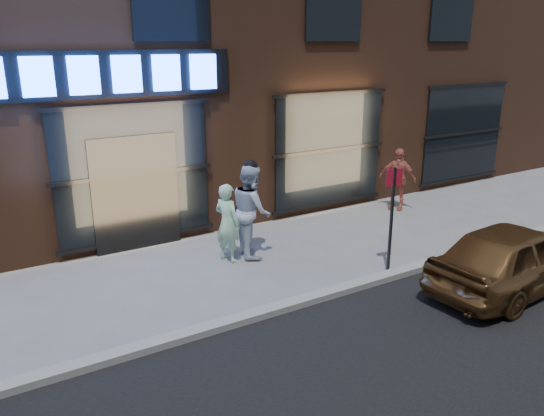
{
  "coord_description": "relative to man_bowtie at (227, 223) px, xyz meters",
  "views": [
    {
      "loc": [
        -3.05,
        -6.54,
        4.19
      ],
      "look_at": [
        1.89,
        1.6,
        1.2
      ],
      "focal_mm": 35.0,
      "sensor_mm": 36.0,
      "label": 1
    }
  ],
  "objects": [
    {
      "name": "ground",
      "position": [
        -1.3,
        -2.33,
        -0.79
      ],
      "size": [
        90.0,
        90.0,
        0.0
      ],
      "primitive_type": "plane",
      "color": "slate",
      "rests_on": "ground"
    },
    {
      "name": "gold_sedan",
      "position": [
        3.7,
        -3.75,
        -0.18
      ],
      "size": [
        3.7,
        1.7,
        1.23
      ],
      "primitive_type": "imported",
      "rotation": [
        0.0,
        0.0,
        1.64
      ],
      "color": "brown",
      "rests_on": "ground"
    },
    {
      "name": "passerby",
      "position": [
        5.31,
        0.8,
        0.01
      ],
      "size": [
        0.84,
        1.01,
        1.61
      ],
      "primitive_type": "imported",
      "rotation": [
        0.0,
        0.0,
        -1.01
      ],
      "color": "#BA5D4C",
      "rests_on": "ground"
    },
    {
      "name": "sign_post",
      "position": [
        2.39,
        -2.04,
        0.43
      ],
      "size": [
        0.32,
        0.1,
        2.02
      ],
      "rotation": [
        0.0,
        0.0,
        -0.21
      ],
      "color": "#262628",
      "rests_on": "ground"
    },
    {
      "name": "storefront_building",
      "position": [
        -1.31,
        5.66,
        4.36
      ],
      "size": [
        30.2,
        8.28,
        10.3
      ],
      "color": "#54301E",
      "rests_on": "ground"
    },
    {
      "name": "man_bowtie",
      "position": [
        0.0,
        0.0,
        0.0
      ],
      "size": [
        0.57,
        0.68,
        1.59
      ],
      "primitive_type": "imported",
      "rotation": [
        0.0,
        0.0,
        1.95
      ],
      "color": "#A6DBBA",
      "rests_on": "ground"
    },
    {
      "name": "curb",
      "position": [
        -1.3,
        -2.33,
        -0.73
      ],
      "size": [
        60.0,
        0.25,
        0.12
      ],
      "primitive_type": "cube",
      "color": "gray",
      "rests_on": "ground"
    },
    {
      "name": "man_cap",
      "position": [
        0.56,
        0.05,
        0.15
      ],
      "size": [
        0.92,
        1.07,
        1.89
      ],
      "primitive_type": "imported",
      "rotation": [
        0.0,
        0.0,
        1.32
      ],
      "color": "silver",
      "rests_on": "ground"
    }
  ]
}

